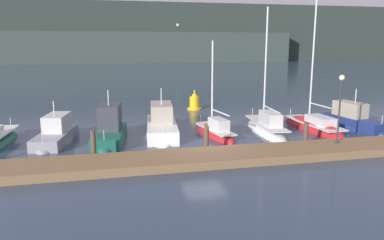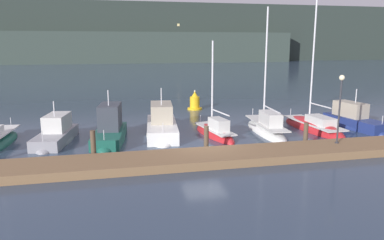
# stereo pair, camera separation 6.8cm
# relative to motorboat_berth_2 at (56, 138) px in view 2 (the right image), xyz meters

# --- Properties ---
(ground_plane) EXTENTS (400.00, 400.00, 0.00)m
(ground_plane) POSITION_rel_motorboat_berth_2_xyz_m (8.85, -4.04, -0.28)
(ground_plane) COLOR #2D3D51
(dock) EXTENTS (32.51, 2.80, 0.45)m
(dock) POSITION_rel_motorboat_berth_2_xyz_m (8.85, -6.11, -0.06)
(dock) COLOR brown
(dock) RESTS_ON ground
(mooring_pile_1) EXTENTS (0.28, 0.28, 1.66)m
(mooring_pile_1) POSITION_rel_motorboat_berth_2_xyz_m (2.50, -4.46, 0.55)
(mooring_pile_1) COLOR #4C3D2D
(mooring_pile_1) RESTS_ON ground
(mooring_pile_2) EXTENTS (0.28, 0.28, 1.60)m
(mooring_pile_2) POSITION_rel_motorboat_berth_2_xyz_m (8.85, -4.46, 0.52)
(mooring_pile_2) COLOR #4C3D2D
(mooring_pile_2) RESTS_ON ground
(mooring_pile_3) EXTENTS (0.28, 0.28, 1.49)m
(mooring_pile_3) POSITION_rel_motorboat_berth_2_xyz_m (15.20, -4.46, 0.46)
(mooring_pile_3) COLOR #4C3D2D
(mooring_pile_3) RESTS_ON ground
(motorboat_berth_2) EXTENTS (2.79, 5.78, 3.26)m
(motorboat_berth_2) POSITION_rel_motorboat_berth_2_xyz_m (0.00, 0.00, 0.00)
(motorboat_berth_2) COLOR gray
(motorboat_berth_2) RESTS_ON ground
(motorboat_berth_3) EXTENTS (2.70, 6.03, 4.02)m
(motorboat_berth_3) POSITION_rel_motorboat_berth_2_xyz_m (3.41, -0.35, 0.11)
(motorboat_berth_3) COLOR #195647
(motorboat_berth_3) RESTS_ON ground
(motorboat_berth_4) EXTENTS (2.93, 6.98, 3.91)m
(motorboat_berth_4) POSITION_rel_motorboat_berth_2_xyz_m (6.96, 0.51, 0.08)
(motorboat_berth_4) COLOR white
(motorboat_berth_4) RESTS_ON ground
(sailboat_berth_5) EXTENTS (2.20, 5.62, 7.07)m
(sailboat_berth_5) POSITION_rel_motorboat_berth_2_xyz_m (10.51, -0.55, -0.14)
(sailboat_berth_5) COLOR red
(sailboat_berth_5) RESTS_ON ground
(sailboat_berth_6) EXTENTS (2.17, 7.11, 9.29)m
(sailboat_berth_6) POSITION_rel_motorboat_berth_2_xyz_m (14.34, -0.54, -0.07)
(sailboat_berth_6) COLOR white
(sailboat_berth_6) RESTS_ON ground
(sailboat_berth_7) EXTENTS (2.30, 7.21, 11.13)m
(sailboat_berth_7) POSITION_rel_motorboat_berth_2_xyz_m (18.15, -0.42, -0.18)
(sailboat_berth_7) COLOR red
(sailboat_berth_7) RESTS_ON ground
(motorboat_berth_8) EXTENTS (2.54, 6.03, 3.53)m
(motorboat_berth_8) POSITION_rel_motorboat_berth_2_xyz_m (21.48, -0.49, 0.04)
(motorboat_berth_8) COLOR navy
(motorboat_berth_8) RESTS_ON ground
(channel_buoy) EXTENTS (1.39, 1.39, 1.86)m
(channel_buoy) POSITION_rel_motorboat_berth_2_xyz_m (11.52, 9.90, 0.40)
(channel_buoy) COLOR gold
(channel_buoy) RESTS_ON ground
(dock_lamppost) EXTENTS (0.32, 0.32, 4.04)m
(dock_lamppost) POSITION_rel_motorboat_berth_2_xyz_m (16.56, -5.69, 2.87)
(dock_lamppost) COLOR #2D2D33
(dock_lamppost) RESTS_ON dock
(hillside_backdrop) EXTENTS (240.00, 23.00, 19.59)m
(hillside_backdrop) POSITION_rel_motorboat_berth_2_xyz_m (6.28, 107.77, 8.74)
(hillside_backdrop) COLOR #28332D
(hillside_backdrop) RESTS_ON ground
(rowboat_adrift) EXTENTS (2.19, 2.53, 0.56)m
(rowboat_adrift) POSITION_rel_motorboat_berth_2_xyz_m (26.95, 8.63, -0.28)
(rowboat_adrift) COLOR navy
(rowboat_adrift) RESTS_ON ground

